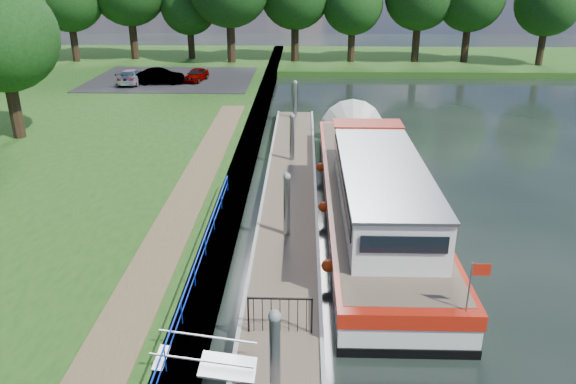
{
  "coord_description": "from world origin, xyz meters",
  "views": [
    {
      "loc": [
        0.61,
        -11.17,
        10.19
      ],
      "look_at": [
        -0.01,
        10.4,
        1.4
      ],
      "focal_mm": 35.0,
      "sensor_mm": 36.0,
      "label": 1
    }
  ],
  "objects_px": {
    "car_b": "(160,76)",
    "car_c": "(132,76)",
    "barge": "(370,186)",
    "car_a": "(196,75)",
    "pontoon": "(290,195)"
  },
  "relations": [
    {
      "from": "barge",
      "to": "car_a",
      "type": "relative_size",
      "value": 6.5
    },
    {
      "from": "pontoon",
      "to": "car_b",
      "type": "height_order",
      "value": "car_b"
    },
    {
      "from": "pontoon",
      "to": "car_b",
      "type": "bearing_deg",
      "value": 116.9
    },
    {
      "from": "pontoon",
      "to": "car_b",
      "type": "distance_m",
      "value": 25.3
    },
    {
      "from": "barge",
      "to": "car_b",
      "type": "height_order",
      "value": "barge"
    },
    {
      "from": "pontoon",
      "to": "car_c",
      "type": "bearing_deg",
      "value": 121.52
    },
    {
      "from": "pontoon",
      "to": "car_b",
      "type": "xyz_separation_m",
      "value": [
        -11.43,
        22.54,
        1.3
      ]
    },
    {
      "from": "car_c",
      "to": "barge",
      "type": "bearing_deg",
      "value": 125.57
    },
    {
      "from": "car_a",
      "to": "car_b",
      "type": "distance_m",
      "value": 3.09
    },
    {
      "from": "car_b",
      "to": "car_c",
      "type": "bearing_deg",
      "value": 83.68
    },
    {
      "from": "barge",
      "to": "car_c",
      "type": "bearing_deg",
      "value": 126.52
    },
    {
      "from": "car_a",
      "to": "barge",
      "type": "bearing_deg",
      "value": -52.42
    },
    {
      "from": "pontoon",
      "to": "car_a",
      "type": "relative_size",
      "value": 9.21
    },
    {
      "from": "car_b",
      "to": "car_c",
      "type": "distance_m",
      "value": 2.45
    },
    {
      "from": "barge",
      "to": "car_c",
      "type": "xyz_separation_m",
      "value": [
        -17.48,
        23.61,
        0.36
      ]
    }
  ]
}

